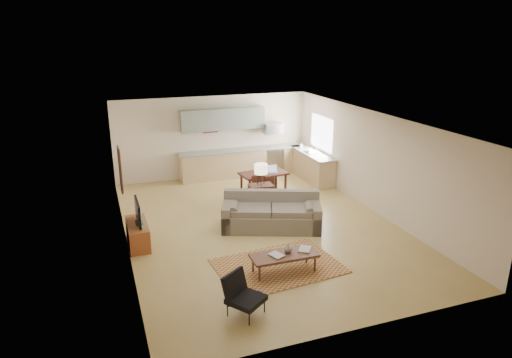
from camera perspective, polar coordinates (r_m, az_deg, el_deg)
name	(u,v)px	position (r m, az deg, el deg)	size (l,w,h in m)	color
room	(260,175)	(11.12, 0.52, 0.53)	(9.00, 9.00, 9.00)	tan
kitchen_counter_back	(242,162)	(15.44, -1.73, 2.09)	(4.26, 0.64, 0.92)	tan
kitchen_counter_right	(312,166)	(15.14, 7.00, 1.64)	(0.64, 2.26, 0.92)	tan
kitchen_range	(272,160)	(15.80, 2.07, 2.42)	(0.62, 0.62, 0.90)	#A5A8AD
kitchen_microwave	(273,128)	(15.56, 2.09, 6.35)	(0.62, 0.40, 0.35)	#A5A8AD
upper_cabinets	(223,119)	(15.07, -4.15, 7.48)	(2.80, 0.34, 0.70)	gray
window_right	(321,133)	(15.01, 8.19, 5.74)	(0.02, 1.40, 1.05)	white
wall_art_left	(120,170)	(11.30, -16.58, 1.12)	(0.06, 0.42, 1.10)	brown
triptych	(210,125)	(15.14, -5.74, 6.71)	(1.70, 0.04, 0.50)	#F5E3BD
rug	(278,266)	(9.70, 2.80, -10.83)	(2.51, 1.74, 0.02)	brown
sofa	(271,212)	(11.29, 1.94, -4.12)	(2.51, 1.09, 0.87)	#6B6052
coffee_table	(284,263)	(9.41, 3.52, -10.45)	(1.37, 0.54, 0.41)	#4B291C
book_a	(273,257)	(9.18, 2.09, -9.70)	(0.31, 0.36, 0.03)	maroon
book_b	(299,249)	(9.54, 5.42, -8.65)	(0.37, 0.39, 0.02)	navy
vase	(288,248)	(9.36, 4.04, -8.64)	(0.17, 0.17, 0.17)	black
armchair	(246,296)	(8.06, -1.25, -14.38)	(0.64, 0.64, 0.73)	black
tv_credenza	(138,234)	(10.84, -14.57, -6.67)	(0.45, 1.16, 0.53)	brown
tv	(138,212)	(10.64, -14.55, -4.03)	(0.09, 0.89, 0.53)	black
console_table	(261,198)	(12.41, 0.62, -2.35)	(0.64, 0.43, 0.75)	#371913
table_lamp	(261,174)	(12.19, 0.63, 0.61)	(0.36, 0.36, 0.60)	beige
dining_table	(263,184)	(13.63, 0.94, -0.59)	(1.36, 0.78, 0.69)	#371913
dining_chair_near	(260,190)	(12.94, 0.52, -1.39)	(0.38, 0.39, 0.79)	#371913
dining_chair_far	(266,175)	(14.29, 1.31, 0.52)	(0.38, 0.40, 0.80)	#371913
laptop	(273,169)	(13.50, 2.17, 1.25)	(0.29, 0.22, 0.22)	#A5A8AD
soap_bottle	(301,145)	(15.52, 5.66, 4.22)	(0.10, 0.10, 0.19)	#F5E3BD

